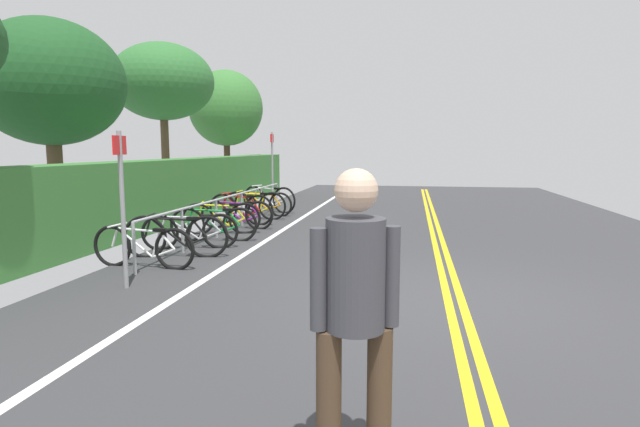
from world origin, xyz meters
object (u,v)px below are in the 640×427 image
object	(u,v)px
bicycle_2	(191,231)
sign_post_near	(122,194)
tree_extra	(226,108)
bicycle_9	(269,199)
bicycle_8	(263,204)
bike_rack	(230,204)
bicycle_5	(237,214)
tree_far_right	(163,82)
sign_post_far	(272,163)
bicycle_7	(254,205)
tree_mid	(50,83)
bicycle_1	(176,236)
bicycle_4	(221,218)
bicycle_3	(214,224)
bicycle_6	(241,209)
pedestrian	(355,304)
bicycle_0	(143,247)

from	to	relation	value
bicycle_2	sign_post_near	size ratio (longest dim) A/B	0.82
tree_extra	bicycle_9	bearing A→B (deg)	-147.59
bicycle_8	sign_post_near	size ratio (longest dim) A/B	0.83
bike_rack	bicycle_5	xyz separation A→B (m)	(0.43, -0.00, -0.28)
tree_far_right	sign_post_far	bearing A→B (deg)	-81.40
bicycle_2	bike_rack	bearing A→B (deg)	-0.77
bicycle_7	tree_mid	world-z (taller)	tree_mid
sign_post_near	tree_far_right	xyz separation A→B (m)	(8.41, 3.68, 2.51)
bicycle_1	tree_mid	world-z (taller)	tree_mid
bike_rack	sign_post_near	distance (m)	4.63
sign_post_far	tree_far_right	xyz separation A→B (m)	(-0.48, 3.20, 2.38)
sign_post_near	tree_mid	world-z (taller)	tree_mid
bike_rack	bicycle_4	world-z (taller)	bike_rack
bicycle_7	bicycle_9	size ratio (longest dim) A/B	0.98
bicycle_1	bicycle_9	bearing A→B (deg)	1.41
bicycle_2	tree_far_right	size ratio (longest dim) A/B	0.34
bicycle_3	bicycle_6	distance (m)	2.29
sign_post_near	tree_far_right	world-z (taller)	tree_far_right
pedestrian	sign_post_far	world-z (taller)	sign_post_far
bike_rack	tree_mid	distance (m)	4.60
bicycle_0	tree_extra	bearing A→B (deg)	14.40
pedestrian	sign_post_near	size ratio (longest dim) A/B	0.85
bicycle_8	pedestrian	world-z (taller)	pedestrian
bicycle_5	bicycle_1	bearing A→B (deg)	-179.21
bicycle_6	sign_post_far	size ratio (longest dim) A/B	0.75
tree_far_right	tree_extra	xyz separation A→B (m)	(4.39, -0.31, -0.44)
bicycle_6	pedestrian	xyz separation A→B (m)	(-8.97, -3.75, 0.63)
bicycle_2	bicycle_3	distance (m)	0.80
bicycle_6	pedestrian	world-z (taller)	pedestrian
bicycle_8	sign_post_near	distance (m)	7.29
bicycle_2	tree_far_right	world-z (taller)	tree_far_right
sign_post_far	bicycle_6	bearing A→B (deg)	-178.15
bike_rack	tree_far_right	distance (m)	6.03
bicycle_6	tree_mid	size ratio (longest dim) A/B	0.37
sign_post_near	bicycle_0	bearing A→B (deg)	18.62
sign_post_near	bicycle_4	bearing A→B (deg)	4.31
bicycle_6	pedestrian	distance (m)	9.75
bike_rack	tree_mid	xyz separation A→B (m)	(-0.61, 3.75, 2.59)
bicycle_7	tree_extra	xyz separation A→B (m)	(6.27, 3.06, 2.95)
bicycle_0	tree_far_right	size ratio (longest dim) A/B	0.35
bicycle_2	bicycle_8	size ratio (longest dim) A/B	0.98
bicycle_4	bicycle_7	xyz separation A→B (m)	(2.30, -0.00, 0.02)
bicycle_7	sign_post_far	world-z (taller)	sign_post_far
bicycle_6	tree_far_right	bearing A→B (deg)	50.35
bicycle_4	bicycle_8	bearing A→B (deg)	-0.34
bicycle_5	sign_post_far	bearing A→B (deg)	3.45
bicycle_4	bicycle_5	xyz separation A→B (m)	(0.77, -0.07, -0.01)
sign_post_near	sign_post_far	world-z (taller)	sign_post_far
bicycle_1	bicycle_3	world-z (taller)	bicycle_1
sign_post_near	bicycle_5	bearing A→B (deg)	2.88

